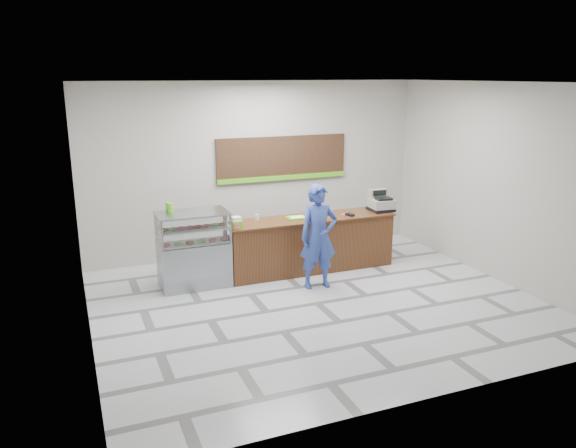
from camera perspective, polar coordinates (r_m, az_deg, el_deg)
name	(u,v)px	position (r m, az deg, el deg)	size (l,w,h in m)	color
floor	(318,303)	(9.25, 3.03, -8.06)	(7.00, 7.00, 0.00)	silver
back_wall	(257,169)	(11.46, -3.20, 5.58)	(7.00, 7.00, 0.00)	#B3AFA5
ceiling	(321,82)	(8.52, 3.37, 14.17)	(7.00, 7.00, 0.00)	silver
sales_counter	(310,244)	(10.62, 2.24, -2.01)	(3.26, 0.76, 1.03)	brown
display_case	(194,249)	(9.91, -9.56, -2.50)	(1.22, 0.72, 1.33)	gray
menu_board	(283,159)	(11.58, -0.55, 6.62)	(2.80, 0.06, 0.90)	black
cash_register	(381,203)	(11.11, 9.41, 2.12)	(0.46, 0.48, 0.41)	black
card_terminal	(350,215)	(10.65, 6.29, 0.95)	(0.09, 0.17, 0.04)	black
serving_tray	(296,217)	(10.42, 0.84, 0.67)	(0.39, 0.29, 0.02)	#47B10D
napkin_box	(236,220)	(10.04, -5.30, 0.37)	(0.15, 0.15, 0.13)	white
straw_cup	(257,217)	(10.29, -3.17, 0.70)	(0.07, 0.07, 0.11)	silver
promo_box	(237,225)	(9.71, -5.17, -0.10)	(0.16, 0.11, 0.14)	#59BC1D
donut_decal	(346,214)	(10.74, 5.90, 0.98)	(0.14, 0.14, 0.00)	#F3577A
green_cup_left	(168,207)	(9.91, -12.07, 1.74)	(0.10, 0.10, 0.15)	#59BC1D
green_cup_right	(171,208)	(9.81, -11.84, 1.63)	(0.10, 0.10, 0.15)	#59BC1D
customer	(319,237)	(9.67, 3.12, -1.29)	(0.66, 0.44, 1.82)	#2F479C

